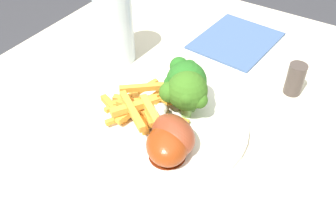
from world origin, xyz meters
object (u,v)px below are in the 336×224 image
object	(u,v)px
chicken_drumstick_extra	(172,133)
water_glass	(115,26)
broccoli_floret_middle	(191,86)
chicken_drumstick_near	(172,133)
chicken_drumstick_far	(167,143)
carrot_fries_pile	(140,106)
dining_table	(162,196)
broccoli_floret_back	(185,91)
pepper_shaker	(295,79)
dinner_plate	(168,124)
broccoli_floret_front	(184,80)

from	to	relation	value
chicken_drumstick_extra	water_glass	xyz separation A→B (m)	(-0.14, -0.21, 0.03)
broccoli_floret_middle	chicken_drumstick_near	world-z (taller)	broccoli_floret_middle
water_glass	chicken_drumstick_near	bearing A→B (deg)	56.15
chicken_drumstick_far	carrot_fries_pile	bearing A→B (deg)	-121.43
dining_table	chicken_drumstick_near	bearing A→B (deg)	127.59
broccoli_floret_back	pepper_shaker	world-z (taller)	broccoli_floret_back
dinner_plate	broccoli_floret_back	world-z (taller)	broccoli_floret_back
dining_table	carrot_fries_pile	distance (m)	0.16
dinner_plate	chicken_drumstick_near	size ratio (longest dim) A/B	2.13
dining_table	broccoli_floret_middle	xyz separation A→B (m)	(-0.09, -0.00, 0.18)
broccoli_floret_front	pepper_shaker	xyz separation A→B (m)	(-0.14, 0.13, -0.03)
chicken_drumstick_far	pepper_shaker	world-z (taller)	same
broccoli_floret_front	broccoli_floret_middle	bearing A→B (deg)	78.46
chicken_drumstick_near	dining_table	bearing A→B (deg)	-52.41
chicken_drumstick_near	broccoli_floret_front	bearing A→B (deg)	-160.35
broccoli_floret_back	pepper_shaker	bearing A→B (deg)	143.02
chicken_drumstick_near	broccoli_floret_middle	bearing A→B (deg)	-168.29
chicken_drumstick_extra	dinner_plate	bearing A→B (deg)	-140.95
pepper_shaker	dining_table	bearing A→B (deg)	-27.08
pepper_shaker	chicken_drumstick_extra	bearing A→B (deg)	-25.11
chicken_drumstick_near	water_glass	world-z (taller)	water_glass
broccoli_floret_middle	carrot_fries_pile	xyz separation A→B (m)	(0.05, -0.06, -0.03)
broccoli_floret_front	broccoli_floret_middle	size ratio (longest dim) A/B	1.21
dinner_plate	carrot_fries_pile	bearing A→B (deg)	-82.36
dinner_plate	broccoli_floret_middle	size ratio (longest dim) A/B	3.75
broccoli_floret_front	carrot_fries_pile	distance (m)	0.08
chicken_drumstick_far	chicken_drumstick_extra	size ratio (longest dim) A/B	0.91
carrot_fries_pile	chicken_drumstick_far	bearing A→B (deg)	58.57
broccoli_floret_middle	chicken_drumstick_extra	bearing A→B (deg)	12.01
broccoli_floret_middle	chicken_drumstick_far	size ratio (longest dim) A/B	0.58
broccoli_floret_front	chicken_drumstick_far	world-z (taller)	broccoli_floret_front
broccoli_floret_middle	broccoli_floret_back	xyz separation A→B (m)	(0.02, 0.00, 0.00)
dinner_plate	water_glass	distance (m)	0.22
dinner_plate	chicken_drumstick_far	bearing A→B (deg)	30.98
broccoli_floret_middle	carrot_fries_pile	distance (m)	0.08
carrot_fries_pile	chicken_drumstick_extra	xyz separation A→B (m)	(0.03, 0.08, 0.01)
broccoli_floret_front	broccoli_floret_back	size ratio (longest dim) A/B	1.01
broccoli_floret_middle	pepper_shaker	size ratio (longest dim) A/B	1.17
dining_table	pepper_shaker	world-z (taller)	pepper_shaker
dining_table	water_glass	size ratio (longest dim) A/B	7.26
dinner_plate	chicken_drumstick_near	world-z (taller)	chicken_drumstick_near
broccoli_floret_middle	chicken_drumstick_near	xyz separation A→B (m)	(0.08, 0.02, -0.02)
chicken_drumstick_near	chicken_drumstick_far	xyz separation A→B (m)	(0.02, 0.00, 0.00)
broccoli_floret_front	chicken_drumstick_extra	world-z (taller)	broccoli_floret_front
chicken_drumstick_near	water_glass	distance (m)	0.26
broccoli_floret_middle	broccoli_floret_back	world-z (taller)	broccoli_floret_back
dining_table	carrot_fries_pile	xyz separation A→B (m)	(-0.04, -0.06, 0.15)
carrot_fries_pile	chicken_drumstick_near	xyz separation A→B (m)	(0.03, 0.08, 0.01)
dinner_plate	carrot_fries_pile	world-z (taller)	carrot_fries_pile
broccoli_floret_front	carrot_fries_pile	xyz separation A→B (m)	(0.05, -0.05, -0.03)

